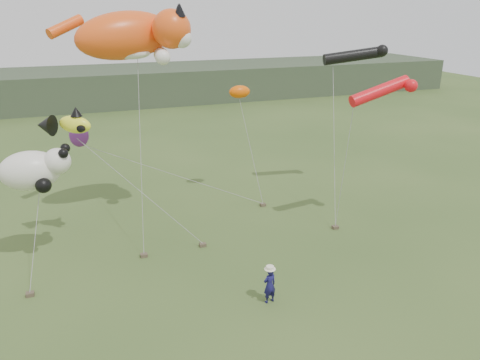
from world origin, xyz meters
TOP-DOWN VIEW (x-y plane):
  - ground at (0.00, 0.00)m, footprint 120.00×120.00m
  - headland at (-3.11, 44.69)m, footprint 90.00×13.00m
  - festival_attendant at (0.77, -0.33)m, footprint 0.61×0.45m
  - sandbag_anchors at (-0.17, 5.26)m, footprint 15.03×5.37m
  - cat_kite at (-2.35, 8.71)m, footprint 6.47×3.62m
  - fish_kite at (-6.00, 7.11)m, footprint 2.62×1.72m
  - tube_kites at (9.48, 6.78)m, footprint 5.12×6.48m
  - panda_kite at (-7.38, 6.00)m, footprint 2.97×1.92m
  - misc_kites at (-1.71, 11.21)m, footprint 10.03×2.01m

SIDE VIEW (x-z plane):
  - ground at x=0.00m, z-range 0.00..0.00m
  - sandbag_anchors at x=-0.17m, z-range 0.00..0.16m
  - festival_attendant at x=0.77m, z-range 0.00..1.51m
  - headland at x=-3.11m, z-range -0.08..3.92m
  - panda_kite at x=-7.38m, z-range 3.53..5.37m
  - misc_kites at x=-1.71m, z-range 3.65..6.72m
  - fish_kite at x=-6.00m, z-range 5.43..6.68m
  - tube_kites at x=9.48m, z-range 6.65..9.11m
  - cat_kite at x=-2.35m, z-range 8.29..11.09m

